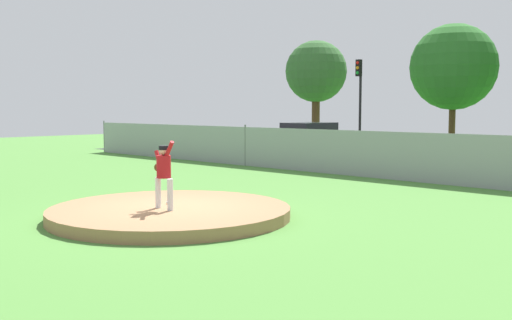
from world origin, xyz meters
name	(u,v)px	position (x,y,z in m)	size (l,w,h in m)	color
ground_plane	(329,192)	(0.00, 6.00, 0.00)	(80.00, 80.00, 0.00)	#4C8438
asphalt_strip	(458,171)	(0.00, 14.50, 0.00)	(44.00, 7.00, 0.01)	#2B2B2D
pitchers_mound	(170,212)	(0.00, 0.00, 0.13)	(5.53, 5.53, 0.26)	#99704C
pitcher_youth	(164,170)	(0.16, -0.30, 1.14)	(0.77, 0.32, 1.55)	silver
baseball	(168,202)	(-0.36, 0.20, 0.30)	(0.07, 0.07, 0.07)	white
chainlink_fence	(400,156)	(0.00, 10.00, 0.85)	(38.33, 0.07, 1.80)	gray
parked_car_burgundy	(309,142)	(-7.82, 14.61, 0.86)	(1.90, 4.58, 1.80)	maroon
traffic_cone_orange	(308,150)	(-9.33, 16.36, 0.26)	(0.40, 0.40, 0.55)	orange
traffic_light_near	(359,90)	(-7.95, 19.08, 3.50)	(0.28, 0.46, 5.14)	black
tree_broad_left	(316,72)	(-13.25, 21.93, 4.81)	(3.93, 3.93, 6.82)	#4C331E
tree_bushy_near	(454,67)	(-5.36, 24.83, 4.89)	(5.01, 5.01, 7.41)	#4C331E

